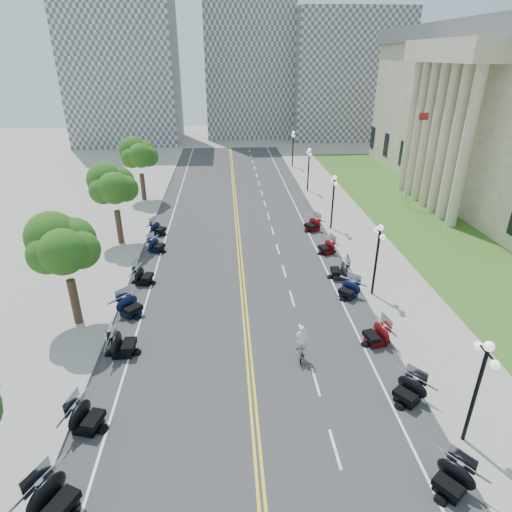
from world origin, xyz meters
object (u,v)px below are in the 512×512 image
object	(u,v)px
bicycle	(301,351)
cyclist_rider	(302,330)
motorcycle_n_3	(452,479)
flagpole	(412,159)

from	to	relation	value
bicycle	cyclist_rider	world-z (taller)	cyclist_rider
motorcycle_n_3	bicycle	world-z (taller)	motorcycle_n_3
flagpole	motorcycle_n_3	xyz separation A→B (m)	(-11.01, -32.13, -4.35)
bicycle	cyclist_rider	size ratio (longest dim) A/B	0.93
flagpole	cyclist_rider	size ratio (longest dim) A/B	5.72
flagpole	bicycle	xyz separation A→B (m)	(-15.28, -24.18, -4.51)
flagpole	cyclist_rider	distance (m)	28.77
flagpole	bicycle	distance (m)	28.96
flagpole	bicycle	world-z (taller)	flagpole
flagpole	motorcycle_n_3	world-z (taller)	flagpole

